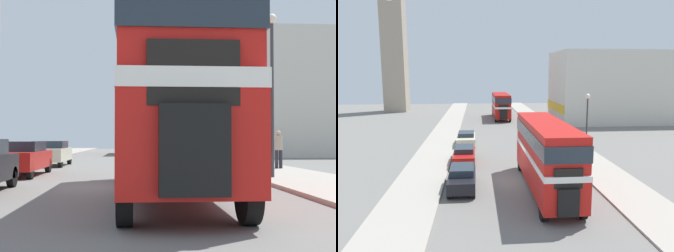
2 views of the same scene
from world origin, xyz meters
TOP-DOWN VIEW (x-y plane):
  - ground_plane at (0.00, 0.00)m, footprint 120.00×120.00m
  - sidewalk_right at (6.75, 0.00)m, footprint 3.50×120.00m
  - sidewalk_left at (-6.75, 0.00)m, footprint 3.50×120.00m
  - double_decker_bus at (1.64, -1.93)m, footprint 2.41×10.86m
  - bus_distant at (1.31, 32.41)m, footprint 2.52×10.69m
  - car_parked_near at (-3.75, -1.23)m, footprint 1.72×4.24m
  - car_parked_mid at (-3.83, 5.06)m, footprint 1.75×4.56m
  - car_parked_far at (-3.87, 12.05)m, footprint 1.84×4.32m
  - pedestrian_walking at (7.47, 7.07)m, footprint 0.35×0.35m
  - bicycle_on_pavement at (7.05, 13.31)m, footprint 0.05×1.76m
  - street_lamp at (5.68, 2.09)m, footprint 0.36×0.36m
  - church_tower at (-18.48, 44.67)m, footprint 4.40×4.40m
  - shop_building_block at (20.47, 27.67)m, footprint 22.10×10.93m

SIDE VIEW (x-z plane):
  - ground_plane at x=0.00m, z-range 0.00..0.00m
  - sidewalk_right at x=6.75m, z-range 0.00..0.12m
  - sidewalk_left at x=-6.75m, z-range 0.00..0.12m
  - bicycle_on_pavement at x=7.05m, z-range 0.09..0.87m
  - car_parked_far at x=-3.87m, z-range 0.04..1.42m
  - car_parked_mid at x=-3.83m, z-range 0.04..1.42m
  - car_parked_near at x=-3.75m, z-range 0.03..1.50m
  - pedestrian_walking at x=7.47m, z-range 0.23..1.99m
  - bus_distant at x=1.31m, z-range 0.40..4.54m
  - double_decker_bus at x=1.64m, z-range 0.42..4.90m
  - street_lamp at x=5.68m, z-range 1.03..6.89m
  - shop_building_block at x=20.47m, z-range 0.00..10.78m
  - church_tower at x=-18.48m, z-range 0.32..34.96m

